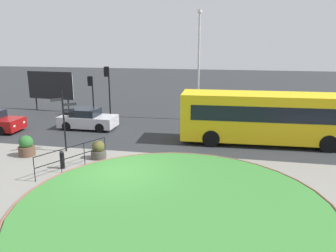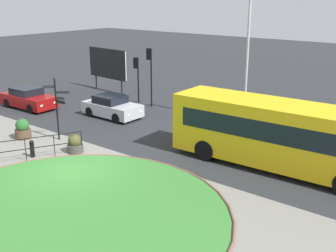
% 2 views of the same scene
% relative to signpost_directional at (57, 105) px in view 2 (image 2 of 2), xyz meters
% --- Properties ---
extents(ground, '(120.00, 120.00, 0.00)m').
position_rel_signpost_directional_xyz_m(ground, '(3.91, -2.40, -1.98)').
color(ground, '#282B2D').
extents(sidewalk_paving, '(32.00, 8.99, 0.02)m').
position_rel_signpost_directional_xyz_m(sidewalk_paving, '(3.91, -3.90, -1.97)').
color(sidewalk_paving, gray).
rests_on(sidewalk_paving, ground).
extents(grass_island, '(11.69, 11.69, 0.10)m').
position_rel_signpost_directional_xyz_m(grass_island, '(6.98, -5.16, -1.93)').
color(grass_island, '#387A33').
rests_on(grass_island, ground).
extents(grass_kerb_ring, '(12.00, 12.00, 0.11)m').
position_rel_signpost_directional_xyz_m(grass_kerb_ring, '(6.98, -5.16, -1.92)').
color(grass_kerb_ring, brown).
rests_on(grass_kerb_ring, ground).
extents(signpost_directional, '(1.11, 0.96, 3.42)m').
position_rel_signpost_directional_xyz_m(signpost_directional, '(0.00, 0.00, 0.00)').
color(signpost_directional, black).
rests_on(signpost_directional, ground).
extents(bollard_foreground, '(0.22, 0.22, 0.89)m').
position_rel_signpost_directional_xyz_m(bollard_foreground, '(1.05, -2.45, -1.52)').
color(bollard_foreground, black).
rests_on(bollard_foreground, ground).
extents(railing_grass_edge, '(1.88, 3.58, 1.14)m').
position_rel_signpost_directional_xyz_m(railing_grass_edge, '(1.57, -2.35, -1.24)').
color(railing_grass_edge, black).
rests_on(railing_grass_edge, ground).
extents(bus_yellow, '(10.16, 2.88, 3.02)m').
position_rel_signpost_directional_xyz_m(bus_yellow, '(11.00, 3.73, -0.35)').
color(bus_yellow, yellow).
rests_on(bus_yellow, ground).
extents(car_near_lane, '(4.29, 1.98, 1.43)m').
position_rel_signpost_directional_xyz_m(car_near_lane, '(-7.19, 2.94, -1.31)').
color(car_near_lane, maroon).
rests_on(car_near_lane, ground).
extents(car_far_lane, '(3.92, 1.91, 1.43)m').
position_rel_signpost_directional_xyz_m(car_far_lane, '(-1.00, 4.95, -1.31)').
color(car_far_lane, '#B7B7BC').
rests_on(car_far_lane, ground).
extents(traffic_light_near, '(0.49, 0.26, 3.26)m').
position_rel_signpost_directional_xyz_m(traffic_light_near, '(-2.44, 8.93, 0.43)').
color(traffic_light_near, black).
rests_on(traffic_light_near, ground).
extents(traffic_light_far, '(0.49, 0.28, 4.08)m').
position_rel_signpost_directional_xyz_m(traffic_light_far, '(-0.83, 8.54, 1.00)').
color(traffic_light_far, black).
rests_on(traffic_light_far, ground).
extents(lamppost_tall, '(0.32, 0.32, 8.23)m').
position_rel_signpost_directional_xyz_m(lamppost_tall, '(6.29, 9.14, 2.43)').
color(lamppost_tall, '#B7B7BC').
rests_on(lamppost_tall, ground).
extents(billboard_left, '(4.44, 0.50, 3.45)m').
position_rel_signpost_directional_xyz_m(billboard_left, '(-6.81, 10.25, 0.22)').
color(billboard_left, black).
rests_on(billboard_left, ground).
extents(planter_near_signpost, '(0.79, 0.79, 0.99)m').
position_rel_signpost_directional_xyz_m(planter_near_signpost, '(2.19, -0.74, -1.53)').
color(planter_near_signpost, '#47423D').
rests_on(planter_near_signpost, ground).
extents(planter_kerbside, '(0.86, 0.86, 1.13)m').
position_rel_signpost_directional_xyz_m(planter_kerbside, '(-1.76, -1.10, -1.46)').
color(planter_kerbside, brown).
rests_on(planter_kerbside, ground).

